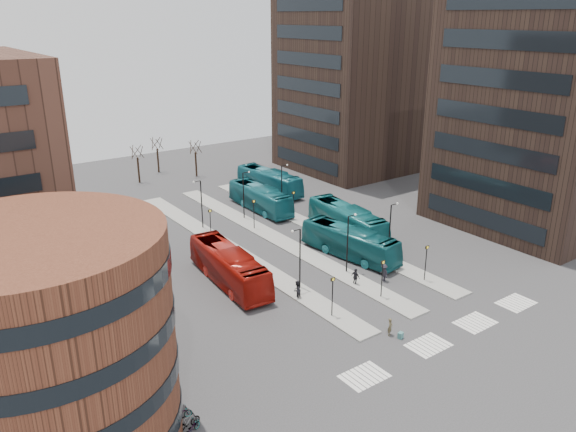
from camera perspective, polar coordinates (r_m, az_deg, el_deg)
ground at (r=46.29m, az=18.76°, el=-14.10°), size 160.00×160.00×0.00m
island_left at (r=63.60m, az=-5.76°, el=-3.41°), size 2.50×45.00×0.15m
island_mid at (r=66.54m, az=-1.30°, el=-2.23°), size 2.50×45.00×0.15m
island_right at (r=69.88m, az=2.75°, el=-1.15°), size 2.50×45.00×0.15m
suitcase at (r=47.81m, az=11.37°, el=-11.80°), size 0.50×0.44×0.54m
red_bus at (r=55.42m, az=-6.02°, el=-5.08°), size 4.09×13.16×3.61m
teal_bus_a at (r=61.43m, az=6.31°, el=-2.66°), size 4.50×12.39×3.37m
teal_bus_b at (r=75.76m, az=-2.85°, el=1.83°), size 2.97×12.17×3.38m
teal_bus_c at (r=67.47m, az=6.02°, el=-0.45°), size 4.45×13.22×3.61m
teal_bus_d at (r=83.45m, az=-1.92°, el=3.57°), size 3.83×12.69×3.49m
traveller at (r=47.80m, az=10.33°, el=-11.02°), size 0.68×0.60×1.56m
commuter_a at (r=52.53m, az=0.91°, el=-7.52°), size 1.07×0.95×1.83m
commuter_b at (r=55.47m, az=6.88°, el=-6.17°), size 0.51×1.05×1.74m
commuter_c at (r=56.69m, az=9.72°, el=-5.69°), size 0.94×1.29×1.79m
bicycle_near at (r=38.30m, az=-9.77°, el=-20.49°), size 1.67×1.17×0.83m
bicycle_mid at (r=38.60m, az=-10.16°, el=-19.90°), size 1.85×0.69×1.09m
bicycle_far at (r=39.49m, az=-10.92°, el=-19.12°), size 1.71×0.84×0.86m
crosswalk_stripes at (r=49.43m, az=16.20°, el=-11.47°), size 22.35×2.40×0.01m
round_building at (r=36.08m, az=-23.58°, el=-12.00°), size 15.16×15.16×14.00m
tower_near at (r=75.29m, az=24.74°, el=10.37°), size 20.12×20.00×30.00m
tower_far at (r=96.61m, az=6.78°, el=13.69°), size 20.12×20.00×30.00m
sign_poles at (r=60.22m, az=2.16°, el=-2.28°), size 12.45×22.12×3.65m
lamp_posts at (r=64.12m, az=0.16°, el=0.25°), size 14.04×20.24×6.12m
bare_trees at (r=93.50m, az=-12.47°, el=5.51°), size 10.97×8.14×5.90m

